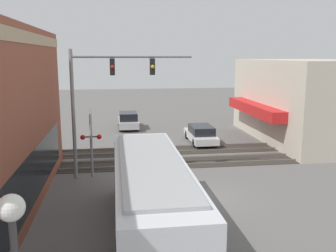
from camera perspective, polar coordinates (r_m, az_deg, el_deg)
ground_plane at (r=18.46m, az=5.08°, el=-10.80°), size 120.00×120.00×0.00m
shop_building at (r=32.35m, az=20.85°, el=3.71°), size 13.57×9.52×6.41m
city_bus at (r=13.92m, az=-2.62°, el=-10.63°), size 10.30×2.59×3.06m
traffic_signal_gantry at (r=20.68m, az=-9.58°, el=5.96°), size 0.42×6.61×7.10m
crossing_signal at (r=21.20m, az=-11.65°, el=-1.65°), size 1.41×1.18×3.81m
rail_track_near at (r=24.01m, az=1.80°, el=-5.55°), size 2.60×60.00×0.15m
rail_track_far at (r=27.06m, az=0.63°, el=-3.68°), size 2.60×60.00×0.15m
parked_car_white at (r=29.39m, az=5.02°, el=-1.30°), size 4.74×1.82×1.39m
parked_car_silver at (r=35.16m, az=-6.07°, el=0.76°), size 4.32×1.82×1.54m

